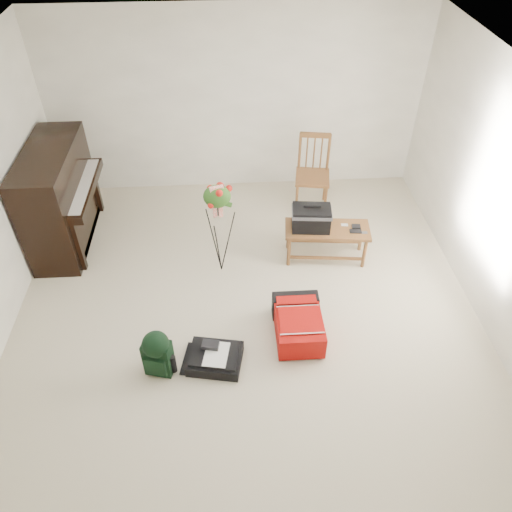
{
  "coord_description": "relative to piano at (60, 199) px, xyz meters",
  "views": [
    {
      "loc": [
        -0.15,
        -3.56,
        4.06
      ],
      "look_at": [
        0.11,
        0.35,
        0.64
      ],
      "focal_mm": 35.0,
      "sensor_mm": 36.0,
      "label": 1
    }
  ],
  "objects": [
    {
      "name": "wall_back",
      "position": [
        2.19,
        1.15,
        0.65
      ],
      "size": [
        5.0,
        0.04,
        2.5
      ],
      "primitive_type": "cube",
      "color": "white",
      "rests_on": "floor"
    },
    {
      "name": "green_backpack",
      "position": [
        1.3,
        -2.16,
        -0.31
      ],
      "size": [
        0.3,
        0.27,
        0.53
      ],
      "rotation": [
        0.0,
        0.0,
        -0.27
      ],
      "color": "black",
      "rests_on": "floor"
    },
    {
      "name": "dining_chair",
      "position": [
        3.17,
        0.52,
        -0.1
      ],
      "size": [
        0.51,
        0.51,
        1.03
      ],
      "rotation": [
        0.0,
        0.0,
        -0.16
      ],
      "color": "brown",
      "rests_on": "floor"
    },
    {
      "name": "flower_stand",
      "position": [
        1.92,
        -0.73,
        -0.0
      ],
      "size": [
        0.47,
        0.47,
        1.22
      ],
      "rotation": [
        0.0,
        0.0,
        0.28
      ],
      "color": "black",
      "rests_on": "floor"
    },
    {
      "name": "red_suitcase",
      "position": [
        2.7,
        -1.74,
        -0.44
      ],
      "size": [
        0.49,
        0.7,
        0.3
      ],
      "rotation": [
        0.0,
        0.0,
        -0.0
      ],
      "color": "red",
      "rests_on": "floor"
    },
    {
      "name": "ceiling",
      "position": [
        2.19,
        -1.6,
        1.9
      ],
      "size": [
        5.0,
        5.5,
        0.01
      ],
      "primitive_type": "cube",
      "color": "white",
      "rests_on": "wall_back"
    },
    {
      "name": "floor",
      "position": [
        2.19,
        -1.6,
        -0.6
      ],
      "size": [
        5.0,
        5.5,
        0.01
      ],
      "primitive_type": "cube",
      "color": "beige",
      "rests_on": "ground"
    },
    {
      "name": "bench",
      "position": [
        3.05,
        -0.59,
        -0.06
      ],
      "size": [
        1.03,
        0.5,
        0.76
      ],
      "rotation": [
        0.0,
        0.0,
        -0.1
      ],
      "color": "brown",
      "rests_on": "floor"
    },
    {
      "name": "black_duffel",
      "position": [
        1.84,
        -2.1,
        -0.52
      ],
      "size": [
        0.58,
        0.5,
        0.22
      ],
      "rotation": [
        0.0,
        0.0,
        -0.19
      ],
      "color": "black",
      "rests_on": "floor"
    },
    {
      "name": "piano",
      "position": [
        0.0,
        0.0,
        0.0
      ],
      "size": [
        0.71,
        1.5,
        1.25
      ],
      "color": "black",
      "rests_on": "floor"
    }
  ]
}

